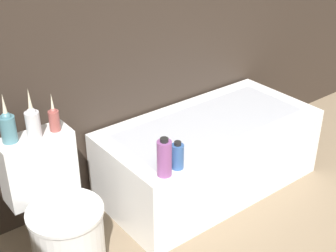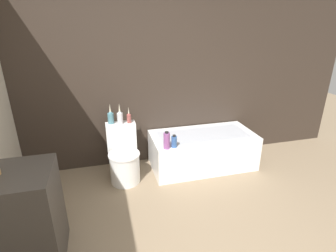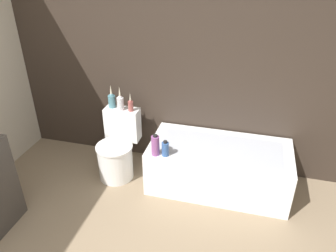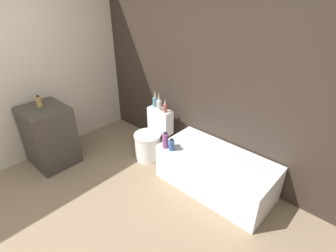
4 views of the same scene
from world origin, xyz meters
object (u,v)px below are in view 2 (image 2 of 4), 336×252
(toilet, at_px, (124,158))
(shampoo_bottle_tall, at_px, (167,141))
(vase_silver, at_px, (120,117))
(shampoo_bottle_short, at_px, (174,142))
(vase_gold, at_px, (111,117))
(vase_bronze, at_px, (129,118))
(bathtub, at_px, (202,150))

(toilet, relative_size, shampoo_bottle_tall, 3.19)
(vase_silver, height_order, shampoo_bottle_tall, vase_silver)
(shampoo_bottle_tall, distance_m, shampoo_bottle_short, 0.10)
(vase_gold, xyz_separation_m, shampoo_bottle_short, (0.73, -0.44, -0.24))
(toilet, bearing_deg, vase_bronze, 57.04)
(vase_silver, height_order, vase_bronze, vase_silver)
(shampoo_bottle_short, bearing_deg, vase_bronze, 140.38)
(bathtub, distance_m, vase_silver, 1.25)
(vase_gold, xyz_separation_m, vase_bronze, (0.23, -0.03, -0.02))
(vase_gold, relative_size, vase_silver, 0.97)
(vase_gold, height_order, shampoo_bottle_short, vase_gold)
(vase_silver, bearing_deg, bathtub, -6.35)
(shampoo_bottle_tall, bearing_deg, toilet, 154.82)
(toilet, bearing_deg, bathtub, 2.60)
(bathtub, bearing_deg, shampoo_bottle_tall, -153.98)
(vase_silver, bearing_deg, shampoo_bottle_tall, -38.99)
(bathtub, height_order, shampoo_bottle_tall, shampoo_bottle_tall)
(bathtub, relative_size, toilet, 2.02)
(vase_silver, relative_size, shampoo_bottle_tall, 1.22)
(bathtub, height_order, shampoo_bottle_short, shampoo_bottle_short)
(vase_silver, distance_m, shampoo_bottle_tall, 0.69)
(toilet, bearing_deg, vase_gold, 118.64)
(vase_gold, bearing_deg, bathtub, -7.45)
(vase_gold, bearing_deg, vase_silver, -17.66)
(bathtub, relative_size, vase_bronze, 6.75)
(vase_silver, distance_m, vase_bronze, 0.12)
(shampoo_bottle_short, bearing_deg, shampoo_bottle_tall, -174.35)
(toilet, xyz_separation_m, shampoo_bottle_tall, (0.51, -0.24, 0.30))
(toilet, xyz_separation_m, vase_gold, (-0.12, 0.21, 0.50))
(bathtub, height_order, vase_bronze, vase_bronze)
(vase_bronze, bearing_deg, shampoo_bottle_tall, -46.46)
(bathtub, relative_size, vase_silver, 5.29)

